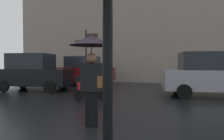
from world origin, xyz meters
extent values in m
cylinder|color=black|center=(0.48, -1.13, 1.32)|extent=(0.10, 0.10, 2.63)
cube|color=black|center=(-0.41, 1.69, 0.42)|extent=(0.28, 0.18, 0.84)
cube|color=black|center=(-0.41, 1.69, 1.18)|extent=(0.50, 0.23, 0.68)
sphere|color=#936B4C|center=(-0.41, 1.69, 1.64)|extent=(0.23, 0.23, 0.23)
cube|color=brown|center=(-0.18, 1.69, 1.08)|extent=(0.12, 0.24, 0.28)
cylinder|color=black|center=(-0.41, 1.69, 1.79)|extent=(0.02, 0.02, 0.30)
cone|color=black|center=(-0.41, 1.69, 2.05)|extent=(1.05, 1.05, 0.24)
cylinder|color=black|center=(-0.75, 4.82, 0.23)|extent=(0.46, 0.09, 0.46)
cylinder|color=black|center=(-1.76, 4.82, 0.23)|extent=(0.46, 0.09, 0.46)
cube|color=red|center=(-1.25, 4.82, 0.61)|extent=(1.01, 0.32, 0.32)
cube|color=black|center=(-1.71, 4.82, 0.89)|extent=(0.28, 0.28, 0.24)
cylinder|color=black|center=(-0.80, 4.82, 0.96)|extent=(0.06, 0.06, 0.55)
cube|color=#590C0F|center=(-3.17, 10.65, 0.79)|extent=(4.01, 1.77, 0.91)
cube|color=black|center=(-3.37, 10.65, 1.63)|extent=(2.20, 1.63, 0.77)
cylinder|color=black|center=(-1.87, 11.53, 0.33)|extent=(0.67, 0.18, 0.67)
cylinder|color=black|center=(-1.87, 9.76, 0.33)|extent=(0.67, 0.18, 0.67)
cylinder|color=black|center=(-4.47, 11.53, 0.33)|extent=(0.67, 0.18, 0.67)
cylinder|color=black|center=(-4.47, 9.76, 0.33)|extent=(0.67, 0.18, 0.67)
cube|color=black|center=(-5.20, 7.47, 0.76)|extent=(4.02, 1.73, 0.90)
cube|color=black|center=(-5.40, 7.47, 1.64)|extent=(2.21, 1.59, 0.86)
cylinder|color=black|center=(-3.89, 8.33, 0.31)|extent=(0.62, 0.18, 0.62)
cylinder|color=black|center=(-3.89, 6.61, 0.31)|extent=(0.62, 0.18, 0.62)
cylinder|color=black|center=(-6.50, 8.33, 0.31)|extent=(0.62, 0.18, 0.62)
cylinder|color=black|center=(-6.50, 6.61, 0.31)|extent=(0.62, 0.18, 0.62)
cube|color=gray|center=(4.00, 6.71, 0.77)|extent=(4.47, 1.73, 0.90)
cube|color=black|center=(3.77, 6.71, 1.63)|extent=(2.46, 1.59, 0.81)
cylinder|color=black|center=(2.54, 7.57, 0.32)|extent=(0.64, 0.18, 0.64)
cylinder|color=black|center=(2.54, 5.85, 0.32)|extent=(0.64, 0.18, 0.64)
cylinder|color=black|center=(-1.82, 6.09, 1.53)|extent=(0.08, 0.08, 3.07)
cube|color=#33281E|center=(-1.54, 6.09, 2.82)|extent=(0.56, 0.04, 0.18)
cube|color=#33281E|center=(-2.08, 6.09, 2.52)|extent=(0.52, 0.04, 0.18)
camera|label=1|loc=(0.79, -2.92, 1.50)|focal=31.94mm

